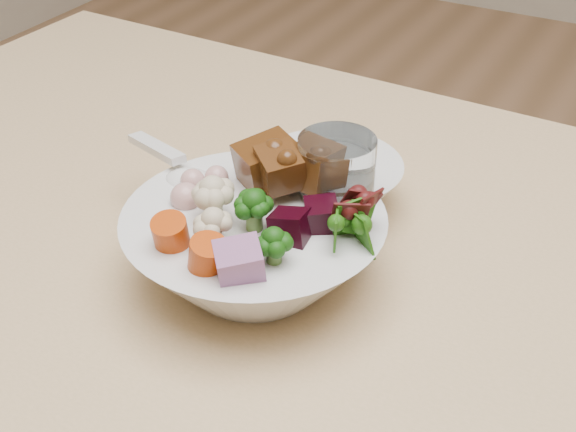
{
  "coord_description": "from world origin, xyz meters",
  "views": [
    {
      "loc": [
        0.03,
        -0.5,
        1.24
      ],
      "look_at": [
        -0.25,
        0.01,
        0.85
      ],
      "focal_mm": 50.0,
      "sensor_mm": 36.0,
      "label": 1
    }
  ],
  "objects": [
    {
      "name": "side_bowl",
      "position": [
        -0.27,
        0.13,
        0.81
      ],
      "size": [
        0.15,
        0.15,
        0.05
      ],
      "primitive_type": null,
      "color": "silver",
      "rests_on": "dining_table"
    },
    {
      "name": "water_glass",
      "position": [
        -0.23,
        0.07,
        0.84
      ],
      "size": [
        0.07,
        0.07,
        0.12
      ],
      "color": "white",
      "rests_on": "dining_table"
    },
    {
      "name": "soup_spoon",
      "position": [
        -0.37,
        0.02,
        0.85
      ],
      "size": [
        0.13,
        0.08,
        0.03
      ],
      "rotation": [
        0.0,
        0.0,
        -0.43
      ],
      "color": "silver",
      "rests_on": "food_bowl"
    },
    {
      "name": "food_bowl",
      "position": [
        -0.27,
        -0.01,
        0.82
      ],
      "size": [
        0.24,
        0.24,
        0.13
      ],
      "color": "silver",
      "rests_on": "dining_table"
    }
  ]
}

